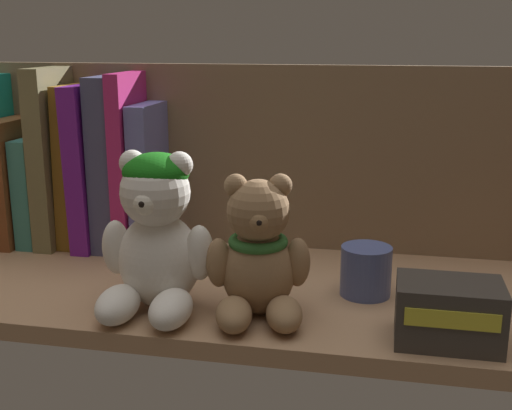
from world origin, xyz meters
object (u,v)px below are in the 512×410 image
teddy_bear_larger (156,236)px  book_5 (94,165)px  book_6 (114,162)px  pillar_candle (366,272)px  book_2 (42,188)px  book_8 (152,176)px  book_1 (20,179)px  book_4 (76,165)px  book_7 (134,161)px  book_3 (58,156)px  small_product_box (449,313)px  teddy_bear_smaller (258,257)px

teddy_bear_larger → book_5: bearing=128.9°
book_6 → pillar_candle: (35.00, -12.24, -8.89)cm
book_2 → book_8: book_8 is taller
book_2 → book_6: book_6 is taller
book_5 → pillar_candle: size_ratio=3.90×
teddy_bear_larger → book_1: bearing=143.9°
book_8 → book_5: bearing=180.0°
book_4 → book_7: 8.56cm
book_3 → book_4: 2.88cm
book_1 → teddy_bear_larger: book_1 is taller
book_4 → book_5: 2.58cm
small_product_box → teddy_bear_smaller: bearing=172.5°
book_1 → small_product_box: (57.82, -22.43, -5.73)cm
book_1 → teddy_bear_smaller: size_ratio=1.16×
book_3 → book_5: size_ratio=1.10×
book_2 → book_4: bearing=0.0°
book_2 → book_7: bearing=0.0°
book_7 → teddy_bear_smaller: book_7 is taller
book_8 → pillar_candle: bearing=-22.5°
book_7 → teddy_bear_larger: 23.18cm
book_3 → book_5: (5.23, 0.00, -1.10)cm
book_5 → book_8: (8.52, 0.00, -1.18)cm
book_3 → book_6: (8.35, 0.00, -0.52)cm
book_7 → small_product_box: bearing=-29.0°
book_3 → book_4: book_3 is taller
book_5 → teddy_bear_smaller: size_ratio=1.48×
book_8 → pillar_candle: (29.60, -12.24, -7.13)cm
book_2 → book_1: bearing=180.0°
book_1 → teddy_bear_smaller: (38.79, -19.91, -2.33)cm
book_6 → teddy_bear_larger: book_6 is taller
book_3 → book_4: size_ratio=1.10×
book_3 → book_5: bearing=0.0°
book_2 → small_product_box: (54.49, -22.43, -4.50)cm
book_4 → book_5: (2.58, 0.00, 0.06)cm
book_7 → book_1: bearing=180.0°
book_1 → book_2: 3.55cm
book_2 → book_8: bearing=0.0°
book_3 → teddy_bear_larger: (21.63, -20.31, -4.14)cm
book_3 → book_6: size_ratio=1.04×
book_5 → small_product_box: 52.13cm
book_7 → teddy_bear_smaller: size_ratio=1.59×
book_8 → small_product_box: 44.53cm
book_6 → book_7: 2.82cm
book_6 → teddy_bear_larger: (13.28, -20.31, -3.62)cm
book_2 → book_8: (16.65, 0.00, 2.46)cm
book_7 → book_8: 3.28cm
book_1 → small_product_box: bearing=-21.2°
pillar_candle → teddy_bear_larger: bearing=-159.6°
book_7 → pillar_candle: (32.19, -12.24, -9.14)cm
book_4 → book_6: (5.71, 0.00, 0.63)cm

